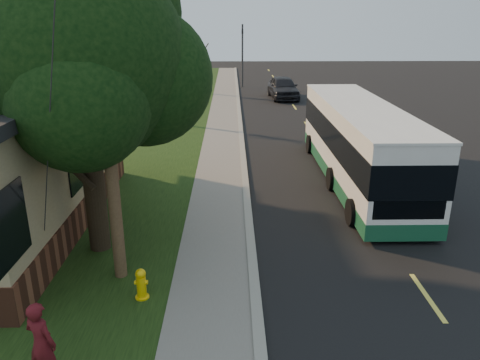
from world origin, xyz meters
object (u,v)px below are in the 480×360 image
Objects in this scene: leafy_tree at (83,59)px; traffic_signal at (242,51)px; fire_hydrant at (141,284)px; utility_pole at (103,91)px; bare_tree_far at (201,70)px; distant_car at (283,87)px; transit_bus at (359,142)px; skateboarder at (41,343)px; bare_tree_near at (180,90)px.

leafy_tree reaches higher than traffic_signal.
utility_pole reaches higher than fire_hydrant.
utility_pole is at bearing -90.60° from bare_tree_far.
distant_car reaches higher than fire_hydrant.
leafy_tree is (-1.57, 2.65, 4.73)m from fire_hydrant.
bare_tree_far is 7.02m from distant_car.
distant_car is at bearing -18.82° from bare_tree_far.
leafy_tree is 0.70× the size of transit_bus.
fire_hydrant is 5.65m from leafy_tree.
leafy_tree is at bearing -61.98° from skateboarder.
skateboarder is 0.32× the size of distant_car.
bare_tree_near is 16.52m from traffic_signal.
bare_tree_far is 2.51× the size of skateboarder.
distant_car is (-0.80, 19.70, -0.75)m from transit_bus.
utility_pole is 2.11× the size of bare_tree_near.
bare_tree_near is at bearing 92.86° from fire_hydrant.
bare_tree_far is 0.80× the size of distant_car.
bare_tree_near is at bearing -66.74° from skateboarder.
fire_hydrant is 0.17× the size of bare_tree_near.
fire_hydrant is 34.25m from traffic_signal.
bare_tree_near is 2.69× the size of skateboarder.
utility_pole is at bearing -74.05° from skateboarder.
distant_car is (7.38, 30.33, -0.01)m from skateboarder.
leafy_tree is 4.87× the size of skateboarder.
bare_tree_far is 23.14m from transit_bus.
skateboarder is at bearing -90.89° from bare_tree_near.
bare_tree_near is at bearing 128.35° from transit_bus.
transit_bus is at bearing -103.42° from skateboarder.
fire_hydrant is at bearing -54.62° from utility_pole.
bare_tree_far is at bearing 87.61° from bare_tree_near.
bare_tree_near is at bearing -104.04° from traffic_signal.
bare_tree_near is (0.67, 15.35, -3.02)m from leafy_tree.
bare_tree_near reaches higher than bare_tree_far.
fire_hydrant is at bearing -106.02° from distant_car.
transit_bus reaches higher than fire_hydrant.
transit_bus is (8.53, 5.42, -3.55)m from leafy_tree.
traffic_signal is at bearing 75.96° from bare_tree_near.
distant_car is at bearing 92.33° from transit_bus.
distant_car is at bearing 72.90° from leafy_tree.
utility_pole is 27.89m from distant_car.
skateboarder is (-0.32, -20.56, -1.28)m from bare_tree_near.
fire_hydrant is at bearing -91.27° from skateboarder.
traffic_signal is at bearing 98.46° from transit_bus.
traffic_signal is 1.09× the size of distant_car.
bare_tree_far is at bearing 87.55° from leafy_tree.
bare_tree_far is (0.50, 12.00, -0.15)m from bare_tree_near.
traffic_signal is 3.43× the size of skateboarder.
utility_pole reaches higher than traffic_signal.
leafy_tree is 26.63m from distant_car.
bare_tree_far reaches higher than transit_bus.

